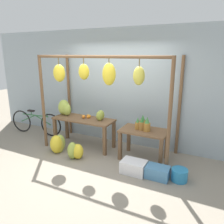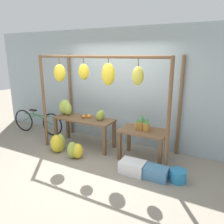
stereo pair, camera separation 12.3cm
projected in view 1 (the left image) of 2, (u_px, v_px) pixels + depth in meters
The scene contains 15 objects.
ground_plane at pixel (88, 166), 4.44m from camera, with size 20.00×20.00×0.00m, color gray.
shop_wall_back at pixel (119, 88), 5.36m from camera, with size 8.00×0.08×2.80m.
stall_awning at pixel (99, 83), 4.52m from camera, with size 3.03×1.15×2.18m.
display_table_main at pixel (84, 123), 5.26m from camera, with size 1.49×0.57×0.71m.
display_table_side at pixel (144, 136), 4.61m from camera, with size 0.98×0.60×0.66m.
banana_pile_on_table at pixel (65, 108), 5.47m from camera, with size 0.41×0.38×0.39m.
orange_pile at pixel (87, 116), 5.25m from camera, with size 0.19×0.20×0.09m.
pineapple_cluster at pixel (143, 124), 4.55m from camera, with size 0.34×0.23×0.32m.
banana_pile_ground_left at pixel (58, 144), 5.03m from camera, with size 0.46×0.43×0.42m.
banana_pile_ground_right at pixel (76, 151), 4.71m from camera, with size 0.41×0.38×0.38m.
fruit_crate_white at pixel (134, 167), 4.16m from camera, with size 0.47×0.33×0.24m.
blue_bucket at pixel (179, 175), 3.90m from camera, with size 0.29×0.29×0.22m.
parked_bicycle at pixel (36, 122), 6.13m from camera, with size 1.64×0.19×0.69m.
papaya_pile at pixel (100, 115), 5.06m from camera, with size 0.21×0.27×0.23m.
fruit_crate_purple at pixel (158, 172), 4.00m from camera, with size 0.42×0.30×0.22m.
Camera 1 is at (2.20, -3.37, 2.22)m, focal length 35.00 mm.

